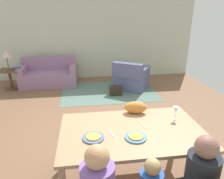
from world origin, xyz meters
name	(u,v)px	position (x,y,z in m)	size (l,w,h in m)	color
ground_plane	(106,119)	(0.00, 0.45, -0.01)	(6.60, 6.10, 0.02)	brown
back_wall	(95,37)	(0.00, 3.55, 1.35)	(6.60, 0.10, 2.70)	beige
dining_table	(132,134)	(0.13, -1.31, 0.69)	(1.74, 1.09, 0.76)	tan
plate_near_man	(93,138)	(-0.35, -1.43, 0.77)	(0.25, 0.25, 0.02)	slate
pizza_near_man	(93,136)	(-0.35, -1.43, 0.78)	(0.17, 0.17, 0.01)	gold
plate_near_child	(136,137)	(0.13, -1.49, 0.77)	(0.25, 0.25, 0.02)	#5283A9
pizza_near_child	(136,136)	(0.13, -1.49, 0.78)	(0.17, 0.17, 0.01)	gold
wine_glass	(176,110)	(0.76, -1.13, 0.89)	(0.07, 0.07, 0.19)	silver
fork	(111,133)	(-0.13, -1.36, 0.76)	(0.02, 0.15, 0.01)	silver
knife	(142,125)	(0.29, -1.21, 0.76)	(0.01, 0.17, 0.01)	silver
cat	(135,107)	(0.28, -0.86, 0.84)	(0.32, 0.16, 0.17)	orange
area_rug	(109,91)	(0.26, 2.02, 0.00)	(2.60, 1.80, 0.01)	slate
couch	(49,75)	(-1.47, 2.88, 0.30)	(1.65, 0.86, 0.82)	gray
armchair	(131,78)	(0.93, 2.18, 0.32)	(1.18, 1.19, 0.82)	slate
side_table	(10,77)	(-2.52, 2.62, 0.38)	(0.56, 0.56, 0.58)	brown
table_lamp	(6,55)	(-2.52, 2.62, 1.01)	(0.26, 0.26, 0.54)	#4F4342
book_lower	(15,69)	(-2.36, 2.65, 0.59)	(0.22, 0.16, 0.03)	#A0372E
book_upper	(17,68)	(-2.31, 2.64, 0.62)	(0.22, 0.16, 0.03)	#304E82
handbag	(116,91)	(0.41, 1.72, 0.13)	(0.32, 0.16, 0.26)	#2B241B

